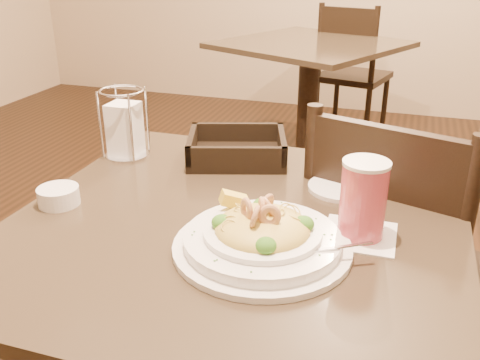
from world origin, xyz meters
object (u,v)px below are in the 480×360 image
(napkin_caddy, at_px, (125,128))
(butter_ramekin, at_px, (59,196))
(drink_glass, at_px, (363,200))
(bread_basket, at_px, (237,151))
(dining_chair_near, at_px, (391,266))
(dining_chair_far, at_px, (351,71))
(side_plate, at_px, (341,188))
(main_table, at_px, (237,315))
(background_table, at_px, (309,83))
(pasta_bowl, at_px, (262,235))

(napkin_caddy, bearing_deg, butter_ramekin, -89.33)
(drink_glass, distance_m, bread_basket, 0.47)
(dining_chair_near, bearing_deg, butter_ramekin, 46.23)
(dining_chair_far, bearing_deg, bread_basket, 103.22)
(dining_chair_near, distance_m, dining_chair_far, 2.37)
(side_plate, bearing_deg, drink_glass, -72.39)
(bread_basket, bearing_deg, dining_chair_near, 2.39)
(dining_chair_near, bearing_deg, napkin_caddy, 24.15)
(main_table, relative_size, napkin_caddy, 4.99)
(bread_basket, relative_size, napkin_caddy, 1.64)
(napkin_caddy, distance_m, side_plate, 0.57)
(main_table, bearing_deg, background_table, 97.22)
(bread_basket, height_order, butter_ramekin, bread_basket)
(main_table, relative_size, dining_chair_far, 0.97)
(main_table, bearing_deg, bread_basket, 108.37)
(dining_chair_near, bearing_deg, main_table, 64.40)
(dining_chair_far, bearing_deg, side_plate, 109.84)
(dining_chair_near, height_order, napkin_caddy, napkin_caddy)
(main_table, relative_size, pasta_bowl, 2.52)
(drink_glass, xyz_separation_m, side_plate, (-0.06, 0.20, -0.07))
(dining_chair_far, bearing_deg, background_table, 83.20)
(butter_ramekin, bearing_deg, drink_glass, 5.49)
(main_table, distance_m, napkin_caddy, 0.56)
(side_plate, bearing_deg, butter_ramekin, -155.14)
(main_table, bearing_deg, pasta_bowl, -50.14)
(dining_chair_far, distance_m, pasta_bowl, 2.79)
(background_table, bearing_deg, butter_ramekin, -92.84)
(background_table, bearing_deg, dining_chair_far, 69.60)
(main_table, xyz_separation_m, napkin_caddy, (-0.39, 0.25, 0.32))
(pasta_bowl, distance_m, napkin_caddy, 0.58)
(bread_basket, xyz_separation_m, side_plate, (0.28, -0.10, -0.02))
(main_table, height_order, napkin_caddy, napkin_caddy)
(main_table, distance_m, side_plate, 0.37)
(drink_glass, height_order, bread_basket, drink_glass)
(dining_chair_far, xyz_separation_m, side_plate, (0.27, -2.46, 0.26))
(main_table, relative_size, background_table, 0.75)
(background_table, bearing_deg, drink_glass, -76.50)
(main_table, bearing_deg, side_plate, 49.74)
(dining_chair_far, bearing_deg, butter_ramekin, 97.39)
(main_table, bearing_deg, butter_ramekin, -172.67)
(background_table, bearing_deg, main_table, -82.78)
(dining_chair_near, relative_size, side_plate, 6.15)
(pasta_bowl, xyz_separation_m, napkin_caddy, (-0.47, 0.35, 0.05))
(dining_chair_near, height_order, dining_chair_far, same)
(butter_ramekin, bearing_deg, dining_chair_near, 28.82)
(main_table, height_order, dining_chair_near, dining_chair_near)
(dining_chair_near, height_order, butter_ramekin, dining_chair_near)
(background_table, height_order, dining_chair_far, dining_chair_far)
(bread_basket, bearing_deg, dining_chair_far, 89.62)
(dining_chair_near, relative_size, pasta_bowl, 2.60)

